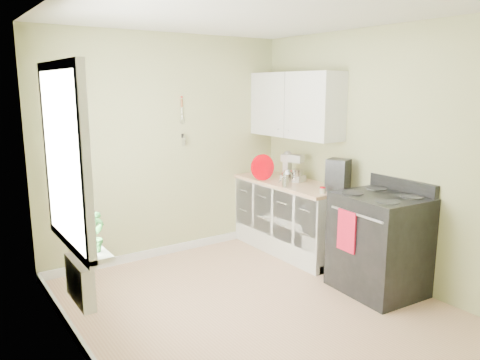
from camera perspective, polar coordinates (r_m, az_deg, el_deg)
floor at (r=4.67m, az=1.66°, el=-15.30°), size 3.20×3.60×0.02m
ceiling at (r=4.21m, az=1.89°, el=19.92°), size 3.20×3.60×0.02m
wall_back at (r=5.78m, az=-8.88°, el=3.97°), size 3.20×0.02×2.70m
wall_left at (r=3.55m, az=-19.76°, el=-1.28°), size 0.02×3.60×2.70m
wall_right at (r=5.33m, az=15.93°, el=3.04°), size 0.02×3.60×2.70m
base_cabinets at (r=5.99m, az=6.16°, el=-4.63°), size 0.60×1.60×0.87m
countertop at (r=5.88m, az=6.18°, el=-0.38°), size 0.64×1.60×0.04m
upper_cabinets at (r=5.92m, az=6.76°, el=9.07°), size 0.35×1.40×0.80m
window at (r=3.81m, az=-20.74°, el=2.55°), size 0.06×1.14×1.44m
window_sill at (r=3.97m, az=-19.02°, el=-6.92°), size 0.18×1.14×0.04m
radiator at (r=4.04m, az=-18.93°, el=-11.64°), size 0.12×0.50×0.35m
wall_utensils at (r=5.81m, az=-7.03°, el=6.20°), size 0.02×0.14×0.58m
stove at (r=5.01m, az=16.60°, el=-7.34°), size 0.78×0.88×1.15m
stand_mixer at (r=5.90m, az=6.41°, el=1.41°), size 0.27×0.34×0.37m
kettle at (r=5.54m, az=5.74°, el=0.19°), size 0.20×0.12×0.20m
coffee_maker at (r=5.41m, az=11.85°, el=0.50°), size 0.28×0.29×0.37m
red_tray at (r=5.90m, az=2.77°, el=1.55°), size 0.33×0.09×0.33m
jar at (r=5.27m, az=10.04°, el=-1.22°), size 0.07×0.07×0.07m
plant_a at (r=3.55m, az=-17.30°, el=-5.87°), size 0.21×0.20×0.33m
plant_b at (r=3.87m, az=-18.77°, el=-4.95°), size 0.17×0.19×0.28m
plant_c at (r=4.13m, az=-19.84°, el=-3.87°), size 0.20×0.20×0.29m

